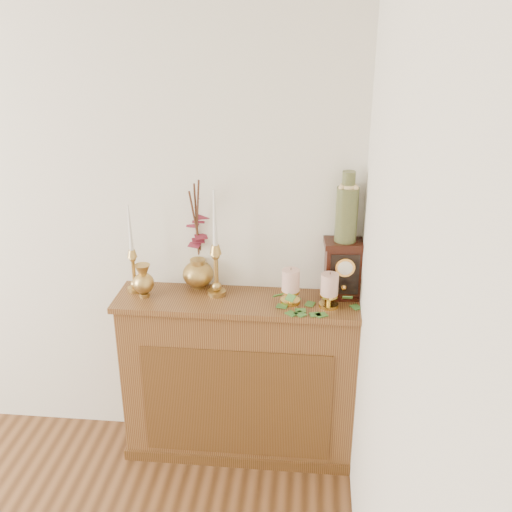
# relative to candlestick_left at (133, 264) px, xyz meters

# --- Properties ---
(console_shelf) EXTENTS (1.24, 0.34, 0.93)m
(console_shelf) POSITION_rel_candlestick_left_xyz_m (0.54, -0.04, -0.64)
(console_shelf) COLOR brown
(console_shelf) RESTS_ON ground
(candlestick_left) EXTENTS (0.08, 0.08, 0.46)m
(candlestick_left) POSITION_rel_candlestick_left_xyz_m (0.00, 0.00, 0.00)
(candlestick_left) COLOR #B29847
(candlestick_left) RESTS_ON console_shelf
(candlestick_center) EXTENTS (0.09, 0.09, 0.55)m
(candlestick_center) POSITION_rel_candlestick_left_xyz_m (0.42, -0.00, 0.03)
(candlestick_center) COLOR #B29847
(candlestick_center) RESTS_ON console_shelf
(bud_vase) EXTENTS (0.11, 0.11, 0.17)m
(bud_vase) POSITION_rel_candlestick_left_xyz_m (0.06, -0.06, -0.07)
(bud_vase) COLOR #B29847
(bud_vase) RESTS_ON console_shelf
(ginger_jar) EXTENTS (0.24, 0.26, 0.59)m
(ginger_jar) POSITION_rel_candlestick_left_xyz_m (0.32, 0.11, 0.11)
(ginger_jar) COLOR #B29847
(ginger_jar) RESTS_ON console_shelf
(pillar_candle_left) EXTENTS (0.10, 0.10, 0.19)m
(pillar_candle_left) POSITION_rel_candlestick_left_xyz_m (0.80, -0.06, -0.05)
(pillar_candle_left) COLOR #E3BD4F
(pillar_candle_left) RESTS_ON console_shelf
(pillar_candle_right) EXTENTS (0.10, 0.10, 0.18)m
(pillar_candle_right) POSITION_rel_candlestick_left_xyz_m (0.99, -0.08, -0.05)
(pillar_candle_right) COLOR #E3BD4F
(pillar_candle_right) RESTS_ON console_shelf
(ivy_garland) EXTENTS (0.46, 0.21, 0.08)m
(ivy_garland) POSITION_rel_candlestick_left_xyz_m (0.89, -0.12, -0.13)
(ivy_garland) COLOR #346326
(ivy_garland) RESTS_ON console_shelf
(mantel_clock) EXTENTS (0.21, 0.15, 0.30)m
(mantel_clock) POSITION_rel_candlestick_left_xyz_m (1.05, 0.04, -0.00)
(mantel_clock) COLOR black
(mantel_clock) RESTS_ON console_shelf
(ceramic_vase) EXTENTS (0.11, 0.11, 0.34)m
(ceramic_vase) POSITION_rel_candlestick_left_xyz_m (1.05, 0.05, 0.30)
(ceramic_vase) COLOR #1C3827
(ceramic_vase) RESTS_ON mantel_clock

